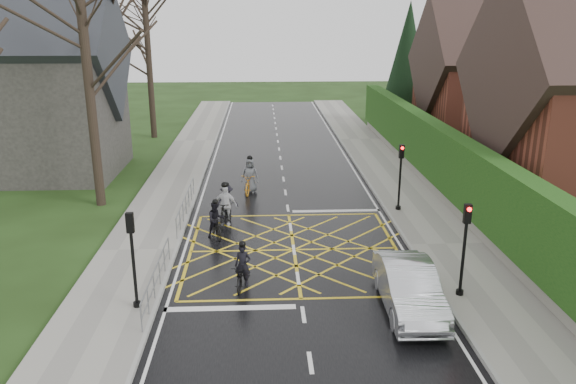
{
  "coord_description": "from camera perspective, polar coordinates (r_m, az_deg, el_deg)",
  "views": [
    {
      "loc": [
        -1.2,
        -20.16,
        8.67
      ],
      "look_at": [
        -0.06,
        3.43,
        1.3
      ],
      "focal_mm": 35.0,
      "sensor_mm": 36.0,
      "label": 1
    }
  ],
  "objects": [
    {
      "name": "cyclist_mid",
      "position": [
        25.25,
        -6.22,
        -1.37
      ],
      "size": [
        1.12,
        1.84,
        1.7
      ],
      "rotation": [
        0.0,
        0.0,
        0.24
      ],
      "color": "black",
      "rests_on": "ground"
    },
    {
      "name": "road",
      "position": [
        21.98,
        0.6,
        -5.89
      ],
      "size": [
        9.0,
        80.0,
        0.01
      ],
      "primitive_type": "cube",
      "color": "black",
      "rests_on": "ground"
    },
    {
      "name": "tree_far",
      "position": [
        42.96,
        -14.11,
        14.85
      ],
      "size": [
        8.4,
        8.4,
        10.4
      ],
      "color": "black",
      "rests_on": "ground"
    },
    {
      "name": "hedge",
      "position": [
        28.42,
        15.7,
        3.3
      ],
      "size": [
        0.9,
        38.0,
        2.8
      ],
      "primitive_type": "cube",
      "color": "#123A0F",
      "rests_on": "stone_wall"
    },
    {
      "name": "cyclist_front",
      "position": [
        24.44,
        -6.39,
        -1.77
      ],
      "size": [
        1.11,
        2.02,
        1.95
      ],
      "rotation": [
        0.0,
        0.0,
        -0.19
      ],
      "color": "black",
      "rests_on": "ground"
    },
    {
      "name": "car",
      "position": [
        17.87,
        12.19,
        -9.47
      ],
      "size": [
        1.65,
        4.48,
        1.46
      ],
      "primitive_type": "imported",
      "rotation": [
        0.0,
        0.0,
        -0.02
      ],
      "color": "silver",
      "rests_on": "ground"
    },
    {
      "name": "ground",
      "position": [
        21.98,
        0.6,
        -5.91
      ],
      "size": [
        120.0,
        120.0,
        0.0
      ],
      "primitive_type": "plane",
      "color": "black",
      "rests_on": "ground"
    },
    {
      "name": "traffic_light_ne",
      "position": [
        26.12,
        11.31,
        1.41
      ],
      "size": [
        0.24,
        0.31,
        3.21
      ],
      "rotation": [
        0.0,
        0.0,
        3.14
      ],
      "color": "black",
      "rests_on": "ground"
    },
    {
      "name": "cyclist_lead",
      "position": [
        28.89,
        -3.86,
        1.23
      ],
      "size": [
        1.06,
        2.11,
        1.96
      ],
      "rotation": [
        0.0,
        0.0,
        -0.18
      ],
      "color": "orange",
      "rests_on": "ground"
    },
    {
      "name": "house_far",
      "position": [
        41.59,
        20.16,
        10.34
      ],
      "size": [
        9.8,
        8.8,
        10.3
      ],
      "color": "brown",
      "rests_on": "ground"
    },
    {
      "name": "sidewalk_right",
      "position": [
        23.07,
        15.71,
        -5.23
      ],
      "size": [
        3.0,
        80.0,
        0.15
      ],
      "primitive_type": "cube",
      "color": "gray",
      "rests_on": "ground"
    },
    {
      "name": "sidewalk_left",
      "position": [
        22.44,
        -14.97,
        -5.82
      ],
      "size": [
        3.0,
        80.0,
        0.15
      ],
      "primitive_type": "cube",
      "color": "gray",
      "rests_on": "ground"
    },
    {
      "name": "railing_north",
      "position": [
        25.65,
        -10.35,
        -0.87
      ],
      "size": [
        0.05,
        6.04,
        1.03
      ],
      "color": "slate",
      "rests_on": "ground"
    },
    {
      "name": "cyclist_back",
      "position": [
        23.21,
        -7.34,
        -3.13
      ],
      "size": [
        0.94,
        1.68,
        1.63
      ],
      "rotation": [
        0.0,
        0.0,
        0.32
      ],
      "color": "black",
      "rests_on": "ground"
    },
    {
      "name": "conifer",
      "position": [
        47.83,
        12.01,
        12.55
      ],
      "size": [
        4.6,
        4.6,
        10.0
      ],
      "color": "black",
      "rests_on": "ground"
    },
    {
      "name": "traffic_light_se",
      "position": [
        18.53,
        17.43,
        -5.74
      ],
      "size": [
        0.24,
        0.31,
        3.21
      ],
      "rotation": [
        0.0,
        0.0,
        3.14
      ],
      "color": "black",
      "rests_on": "ground"
    },
    {
      "name": "cyclist_rear",
      "position": [
        18.99,
        -4.61,
        -8.12
      ],
      "size": [
        0.85,
        1.75,
        1.63
      ],
      "rotation": [
        0.0,
        0.0,
        -0.16
      ],
      "color": "black",
      "rests_on": "ground"
    },
    {
      "name": "traffic_light_sw",
      "position": [
        17.6,
        -15.43,
        -6.8
      ],
      "size": [
        0.24,
        0.31,
        3.21
      ],
      "color": "black",
      "rests_on": "ground"
    },
    {
      "name": "railing_south",
      "position": [
        18.76,
        -13.23,
        -8.04
      ],
      "size": [
        0.05,
        5.04,
        1.03
      ],
      "color": "slate",
      "rests_on": "ground"
    },
    {
      "name": "tree_mid",
      "position": [
        35.28,
        -17.96,
        16.46
      ],
      "size": [
        10.08,
        10.08,
        12.48
      ],
      "color": "black",
      "rests_on": "ground"
    },
    {
      "name": "tree_near",
      "position": [
        27.31,
        -20.04,
        14.73
      ],
      "size": [
        9.24,
        9.24,
        11.44
      ],
      "color": "black",
      "rests_on": "ground"
    },
    {
      "name": "church",
      "position": [
        34.65,
        -23.96,
        9.67
      ],
      "size": [
        8.8,
        7.8,
        11.0
      ],
      "color": "#2D2B28",
      "rests_on": "ground"
    },
    {
      "name": "stone_wall",
      "position": [
        28.88,
        15.42,
        -0.06
      ],
      "size": [
        0.5,
        38.0,
        0.7
      ],
      "primitive_type": "cube",
      "color": "slate",
      "rests_on": "ground"
    }
  ]
}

